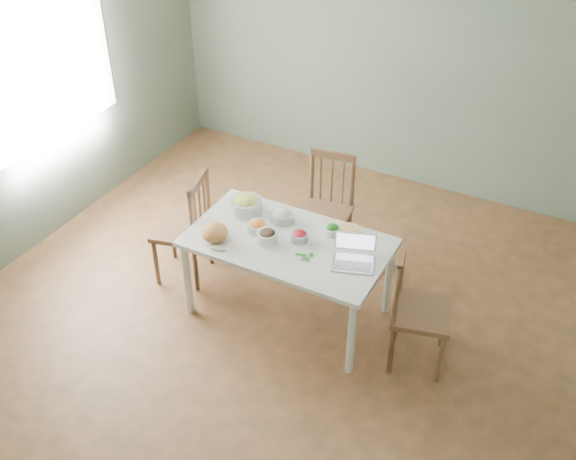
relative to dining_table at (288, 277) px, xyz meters
The scene contains 20 objects.
floor 0.37m from the dining_table, 93.14° to the right, with size 5.00×5.00×0.00m, color #4D371E.
wall_back 2.63m from the dining_table, 90.09° to the left, with size 5.00×0.00×2.70m, color slate.
wall_front 2.75m from the dining_table, 90.08° to the right, with size 5.00×0.00×2.70m, color slate.
wall_left 2.69m from the dining_table, behind, with size 0.00×5.00×2.70m, color slate.
window_left 2.74m from the dining_table, behind, with size 0.04×1.60×1.20m, color white.
dining_table is the anchor object (origin of this frame).
chair_far 0.82m from the dining_table, 94.32° to the left, with size 0.43×0.41×0.98m, color brown, non-canonical shape.
chair_left 1.04m from the dining_table, behind, with size 0.44×0.42×1.00m, color brown, non-canonical shape.
chair_right 1.11m from the dining_table, ahead, with size 0.44×0.42×0.99m, color brown, non-canonical shape.
bread_boule 0.70m from the dining_table, 153.57° to the right, with size 0.21×0.21×0.13m, color #C38949.
butter_stick 0.65m from the dining_table, 139.36° to the right, with size 0.10×0.03×0.03m, color beige.
bowl_squash 0.68m from the dining_table, 157.97° to the left, with size 0.26×0.26×0.15m, color #D8DB65, non-canonical shape.
bowl_carrot 0.49m from the dining_table, behind, with size 0.16×0.16×0.09m, color #C7612C, non-canonical shape.
bowl_onion 0.49m from the dining_table, 127.49° to the left, with size 0.17×0.17×0.09m, color beige, non-canonical shape.
bowl_mushroom 0.44m from the dining_table, 147.70° to the right, with size 0.16×0.16×0.10m, color black, non-canonical shape.
bowl_redpep 0.41m from the dining_table, 30.75° to the left, with size 0.13×0.13×0.08m, color #AE0A22, non-canonical shape.
bowl_broccoli 0.54m from the dining_table, 42.57° to the left, with size 0.12×0.12×0.08m, color #0E5B12, non-canonical shape.
flatbread 0.61m from the dining_table, 40.47° to the left, with size 0.22×0.22×0.02m, color #E3B77B.
basil_bunch 0.43m from the dining_table, 31.00° to the right, with size 0.17×0.17×0.02m, color #24661C, non-canonical shape.
laptop 0.73m from the dining_table, ahead, with size 0.31×0.27×0.21m, color silver, non-canonical shape.
Camera 1 is at (1.92, -3.57, 3.79)m, focal length 41.96 mm.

